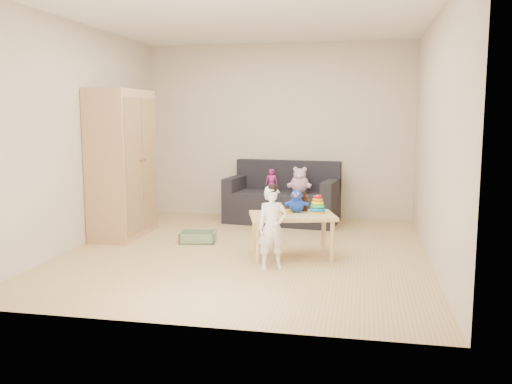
% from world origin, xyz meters
% --- Properties ---
extents(room, '(4.50, 4.50, 4.50)m').
position_xyz_m(room, '(0.00, 0.00, 1.30)').
color(room, tan).
rests_on(room, ground).
extents(wardrobe, '(0.51, 1.03, 1.85)m').
position_xyz_m(wardrobe, '(-1.73, 0.50, 0.93)').
color(wardrobe, tan).
rests_on(wardrobe, ground).
extents(sofa, '(1.66, 0.98, 0.44)m').
position_xyz_m(sofa, '(0.13, 1.77, 0.22)').
color(sofa, black).
rests_on(sofa, ground).
extents(play_table, '(1.02, 0.79, 0.48)m').
position_xyz_m(play_table, '(0.53, -0.14, 0.24)').
color(play_table, '#E7CE7E').
rests_on(play_table, ground).
extents(storage_bin, '(0.47, 0.39, 0.13)m').
position_xyz_m(storage_bin, '(-0.69, 0.33, 0.06)').
color(storage_bin, gray).
rests_on(storage_bin, ground).
extents(toddler, '(0.36, 0.30, 0.82)m').
position_xyz_m(toddler, '(0.39, -0.63, 0.41)').
color(toddler, white).
rests_on(toddler, ground).
extents(pink_bear, '(0.32, 0.29, 0.31)m').
position_xyz_m(pink_bear, '(0.39, 1.71, 0.60)').
color(pink_bear, '#C994B3').
rests_on(pink_bear, sofa).
extents(doll, '(0.18, 0.14, 0.33)m').
position_xyz_m(doll, '(-0.01, 1.71, 0.61)').
color(doll, '#B0217A').
rests_on(doll, sofa).
extents(ring_stacker, '(0.17, 0.17, 0.20)m').
position_xyz_m(ring_stacker, '(0.79, -0.02, 0.55)').
color(ring_stacker, yellow).
rests_on(ring_stacker, play_table).
extents(brown_bottle, '(0.07, 0.07, 0.21)m').
position_xyz_m(brown_bottle, '(0.64, 0.08, 0.57)').
color(brown_bottle, black).
rests_on(brown_bottle, play_table).
extents(blue_plush, '(0.26, 0.25, 0.25)m').
position_xyz_m(blue_plush, '(0.56, -0.02, 0.60)').
color(blue_plush, blue).
rests_on(blue_plush, play_table).
extents(wooden_figure, '(0.05, 0.04, 0.11)m').
position_xyz_m(wooden_figure, '(0.43, -0.20, 0.53)').
color(wooden_figure, brown).
rests_on(wooden_figure, play_table).
extents(yellow_book, '(0.22, 0.22, 0.01)m').
position_xyz_m(yellow_book, '(0.41, -0.03, 0.48)').
color(yellow_book, gold).
rests_on(yellow_book, play_table).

